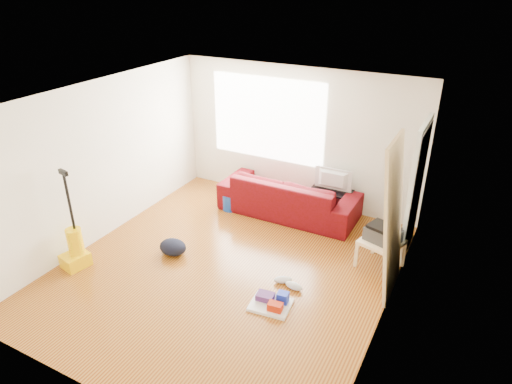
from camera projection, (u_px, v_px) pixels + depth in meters
The scene contains 13 objects.
room at pixel (235, 188), 6.22m from camera, with size 4.51×5.01×2.51m.
sofa at pixel (288, 213), 8.19m from camera, with size 2.43×0.95×0.71m, color #410502.
tv_stand at pixel (330, 202), 8.01m from camera, with size 0.72×0.42×0.49m.
tv at pixel (332, 180), 7.82m from camera, with size 0.66×0.09×0.38m, color black.
side_table at pixel (381, 245), 6.56m from camera, with size 0.67×0.67×0.44m.
printer at pixel (383, 234), 6.48m from camera, with size 0.54×0.47×0.24m.
bucket at pixel (231, 209), 8.33m from camera, with size 0.30×0.30×0.30m, color #123A99.
toilet_paper at pixel (232, 198), 8.26m from camera, with size 0.12×0.12×0.11m, color white.
cleaning_tray at pixel (272, 302), 5.90m from camera, with size 0.56×0.47×0.19m.
backpack at pixel (173, 254), 7.02m from camera, with size 0.43×0.35×0.24m, color black.
sneakers at pixel (288, 283), 6.28m from camera, with size 0.46×0.24×0.10m.
vacuum at pixel (75, 249), 6.63m from camera, with size 0.38×0.42×1.50m.
door_panel at pixel (383, 287), 6.28m from camera, with size 0.04×0.86×2.15m, color tan.
Camera 1 is at (2.94, -4.68, 3.94)m, focal length 32.00 mm.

